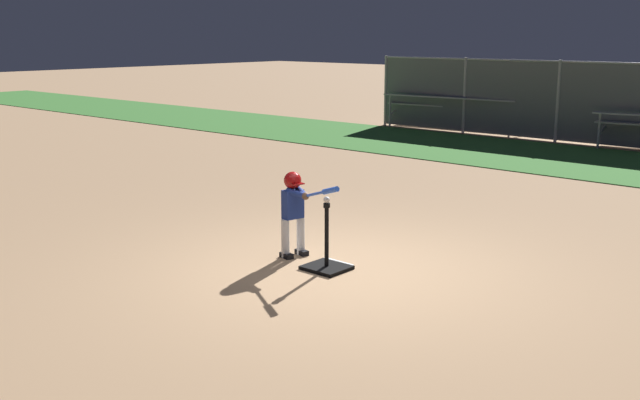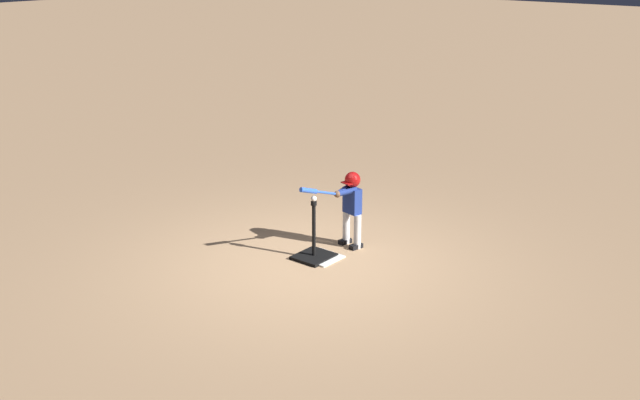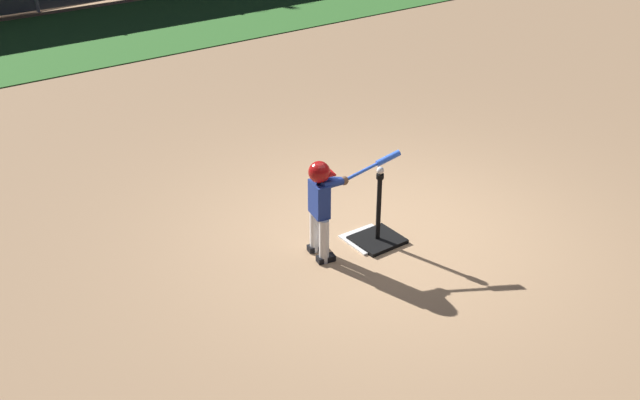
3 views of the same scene
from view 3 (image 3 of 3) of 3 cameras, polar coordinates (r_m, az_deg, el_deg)
The scene contains 6 objects.
ground_plane at distance 7.84m, azimuth 5.09°, elevation -2.55°, with size 90.00×90.00×0.00m, color tan.
grass_outfield_strip at distance 15.19m, azimuth -17.88°, elevation 11.71°, with size 56.00×4.03×0.02m, color #3D7F33.
home_plate at distance 7.70m, azimuth 3.67°, elevation -2.99°, with size 0.44×0.44×0.02m, color white.
batting_tee at distance 7.64m, azimuth 4.41°, elevation -2.55°, with size 0.48×0.43×0.77m.
batter_child at distance 7.12m, azimuth 0.23°, elevation 0.20°, with size 0.95×0.38×1.03m.
baseball at distance 7.30m, azimuth 4.62°, elevation 2.25°, with size 0.07×0.07×0.07m, color white.
Camera 3 is at (-4.51, -5.01, 4.00)m, focal length 42.00 mm.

